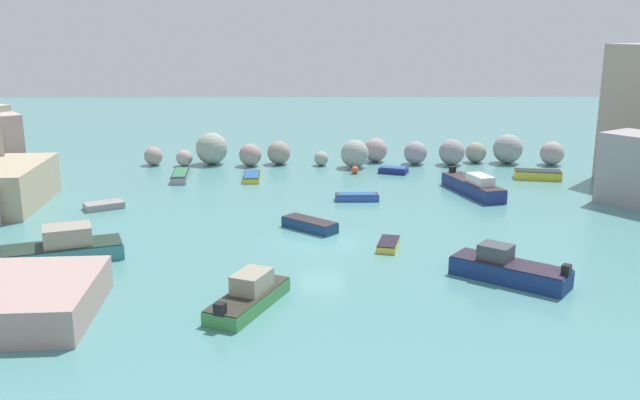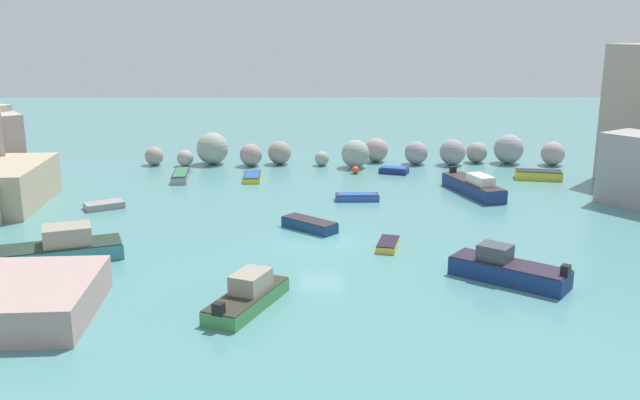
% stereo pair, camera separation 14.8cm
% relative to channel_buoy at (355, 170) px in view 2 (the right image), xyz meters
% --- Properties ---
extents(cove_water, '(160.00, 160.00, 0.00)m').
position_rel_channel_buoy_xyz_m(cove_water, '(-3.09, -18.07, -0.31)').
color(cove_water, teal).
rests_on(cove_water, ground).
extents(rock_breakwater, '(36.36, 4.84, 2.76)m').
position_rel_channel_buoy_xyz_m(rock_breakwater, '(0.98, 3.86, 0.80)').
color(rock_breakwater, '#A28B82').
rests_on(rock_breakwater, ground).
extents(channel_buoy, '(0.63, 0.63, 0.63)m').
position_rel_channel_buoy_xyz_m(channel_buoy, '(0.00, 0.00, 0.00)').
color(channel_buoy, '#E04C28').
rests_on(channel_buoy, cove_water).
extents(moored_boat_0, '(6.56, 4.15, 1.80)m').
position_rel_channel_buoy_xyz_m(moored_boat_0, '(-16.51, -21.01, 0.35)').
color(moored_boat_0, teal).
rests_on(moored_boat_0, cove_water).
extents(moored_boat_1, '(1.53, 4.33, 0.60)m').
position_rel_channel_buoy_xyz_m(moored_boat_1, '(-13.88, -1.87, -0.00)').
color(moored_boat_1, '#8E9598').
rests_on(moored_boat_1, cove_water).
extents(moored_boat_2, '(1.54, 2.49, 0.41)m').
position_rel_channel_buoy_xyz_m(moored_boat_2, '(0.51, -19.30, -0.11)').
color(moored_boat_2, yellow).
rests_on(moored_boat_2, cove_water).
extents(moored_boat_3, '(2.80, 2.39, 0.43)m').
position_rel_channel_buoy_xyz_m(moored_boat_3, '(-17.35, -10.69, -0.10)').
color(moored_boat_3, gray).
rests_on(moored_boat_3, cove_water).
extents(moored_boat_4, '(3.40, 3.24, 0.64)m').
position_rel_channel_buoy_xyz_m(moored_boat_4, '(-3.76, -15.81, 0.01)').
color(moored_boat_4, navy).
rests_on(moored_boat_4, cove_water).
extents(moored_boat_5, '(3.33, 6.80, 1.59)m').
position_rel_channel_buoy_xyz_m(moored_boat_5, '(8.01, -7.21, 0.28)').
color(moored_boat_5, navy).
rests_on(moored_boat_5, cove_water).
extents(moored_boat_6, '(3.49, 5.18, 1.48)m').
position_rel_channel_buoy_xyz_m(moored_boat_6, '(-6.41, -27.22, 0.22)').
color(moored_boat_6, '#408847').
rests_on(moored_boat_6, cove_water).
extents(moored_boat_7, '(5.38, 4.72, 1.66)m').
position_rel_channel_buoy_xyz_m(moored_boat_7, '(5.58, -24.32, 0.26)').
color(moored_boat_7, navy).
rests_on(moored_boat_7, cove_water).
extents(moored_boat_8, '(3.01, 1.06, 0.49)m').
position_rel_channel_buoy_xyz_m(moored_boat_8, '(-0.46, -8.84, -0.05)').
color(moored_boat_8, '#3050B4').
rests_on(moored_boat_8, cove_water).
extents(moored_boat_9, '(3.76, 2.14, 0.70)m').
position_rel_channel_buoy_xyz_m(moored_boat_9, '(14.27, -2.31, 0.04)').
color(moored_boat_9, yellow).
rests_on(moored_boat_9, cove_water).
extents(moored_boat_10, '(2.57, 2.00, 0.52)m').
position_rel_channel_buoy_xyz_m(moored_boat_10, '(3.17, 0.11, -0.06)').
color(moored_boat_10, navy).
rests_on(moored_boat_10, cove_water).
extents(moored_boat_11, '(1.39, 3.22, 0.45)m').
position_rel_channel_buoy_xyz_m(moored_boat_11, '(-8.25, -2.17, -0.07)').
color(moored_boat_11, yellow).
rests_on(moored_boat_11, cove_water).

